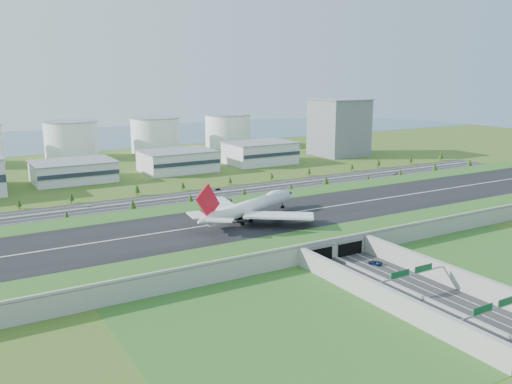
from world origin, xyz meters
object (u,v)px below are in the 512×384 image
car_0 (392,292)px  car_6 (396,173)px  car_1 (426,312)px  office_tower (339,128)px  car_7 (86,206)px  car_2 (375,263)px  car_5 (217,189)px  boeing_747 (250,207)px

car_0 → car_6: car_0 is taller
car_1 → car_0: bearing=59.8°
office_tower → car_7: size_ratio=10.15×
office_tower → car_2: office_tower is taller
car_1 → car_5: car_1 is taller
car_2 → car_6: size_ratio=1.19×
office_tower → car_7: (-272.17, -93.68, -26.59)m
car_0 → car_1: size_ratio=0.99×
car_2 → office_tower: bearing=-148.5°
car_2 → car_7: 185.87m
car_6 → car_2: bearing=133.0°
boeing_747 → car_0: size_ratio=14.61×
office_tower → car_5: 204.09m
car_7 → office_tower: bearing=132.7°
office_tower → boeing_747: (-214.73, -195.51, -12.77)m
boeing_747 → car_5: size_ratio=18.35×
boeing_747 → car_6: boeing_747 is taller
office_tower → boeing_747: size_ratio=0.76×
office_tower → car_5: office_tower is taller
car_1 → car_6: car_1 is taller
boeing_747 → car_5: bearing=49.5°
car_7 → boeing_747: bearing=53.2°
car_1 → car_5: (28.93, 215.52, -0.17)m
car_1 → car_5: 217.46m
boeing_747 → car_7: boeing_747 is taller
car_2 → car_6: (162.22, 151.98, -0.13)m
office_tower → car_6: bearing=-104.5°
car_0 → car_5: 198.65m
car_5 → car_6: size_ratio=0.77×
car_0 → boeing_747: bearing=100.5°
car_5 → car_7: car_7 is taller
car_2 → car_5: size_ratio=1.54×
car_2 → car_5: 170.07m
car_1 → car_7: car_1 is taller
car_2 → car_7: size_ratio=1.13×
boeing_747 → car_0: 93.53m
office_tower → car_2: (-190.38, -260.59, -26.53)m
car_6 → car_5: bearing=83.2°
car_1 → car_6: (181.58, 197.71, -0.11)m
office_tower → car_1: office_tower is taller
car_6 → car_1: bearing=137.3°
boeing_747 → car_2: boeing_747 is taller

